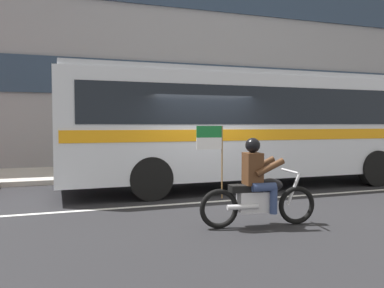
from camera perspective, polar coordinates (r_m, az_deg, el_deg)
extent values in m
plane|color=black|center=(9.68, 1.77, -7.79)|extent=(60.00, 60.00, 0.00)
cube|color=#B7B2A8|center=(14.50, -5.36, -3.91)|extent=(28.00, 3.80, 0.15)
cube|color=silver|center=(9.14, 3.11, -8.42)|extent=(26.60, 0.14, 0.01)
cube|color=gray|center=(17.00, -7.32, 14.71)|extent=(28.00, 0.80, 10.55)
cube|color=#233347|center=(16.32, -6.96, 9.58)|extent=(25.76, 0.10, 1.40)
cube|color=silver|center=(11.53, 9.94, 2.54)|extent=(11.42, 2.66, 2.70)
cube|color=black|center=(11.54, 9.96, 5.27)|extent=(10.51, 2.69, 0.96)
cube|color=orange|center=(11.53, 9.93, 1.54)|extent=(11.19, 2.69, 0.28)
cube|color=#ADB1BA|center=(11.60, 10.00, 9.51)|extent=(11.19, 2.53, 0.16)
cylinder|color=black|center=(9.24, -6.08, -5.06)|extent=(1.04, 0.30, 1.04)
cylinder|color=black|center=(12.52, 25.26, -3.22)|extent=(1.04, 0.30, 1.04)
torus|color=black|center=(7.33, 15.09, -8.65)|extent=(0.70, 0.17, 0.69)
torus|color=black|center=(6.81, 3.99, -9.45)|extent=(0.70, 0.17, 0.69)
cube|color=silver|center=(7.00, 9.37, -8.30)|extent=(0.67, 0.36, 0.36)
ellipsoid|color=black|center=(7.04, 11.30, -5.94)|extent=(0.51, 0.34, 0.24)
cube|color=black|center=(6.88, 7.83, -6.45)|extent=(0.59, 0.33, 0.12)
cylinder|color=silver|center=(7.25, 14.70, -6.36)|extent=(0.28, 0.09, 0.58)
cylinder|color=silver|center=(7.17, 14.16, -3.87)|extent=(0.12, 0.64, 0.04)
cylinder|color=silver|center=(6.76, 7.47, -9.13)|extent=(0.56, 0.16, 0.09)
cube|color=#4C2D19|center=(6.88, 8.87, -3.60)|extent=(0.32, 0.39, 0.56)
sphere|color=black|center=(6.85, 8.90, -0.19)|extent=(0.26, 0.26, 0.26)
cylinder|color=navy|center=(7.14, 9.39, -5.80)|extent=(0.44, 0.20, 0.15)
cylinder|color=navy|center=(7.24, 10.72, -7.60)|extent=(0.13, 0.13, 0.46)
cylinder|color=navy|center=(6.81, 10.50, -6.23)|extent=(0.44, 0.20, 0.15)
cylinder|color=navy|center=(6.92, 11.87, -8.12)|extent=(0.13, 0.13, 0.46)
cylinder|color=#4C2D19|center=(7.15, 10.11, -3.04)|extent=(0.53, 0.17, 0.32)
cylinder|color=#4C2D19|center=(6.78, 11.37, -3.38)|extent=(0.53, 0.17, 0.32)
cylinder|color=olive|center=(6.69, 4.43, -2.68)|extent=(0.02, 0.02, 1.25)
cube|color=#197233|center=(6.60, 2.53, 1.81)|extent=(0.44, 0.07, 0.20)
cube|color=white|center=(6.61, 2.52, 0.08)|extent=(0.44, 0.07, 0.20)
cylinder|color=#4C8C3F|center=(15.57, 14.63, -2.17)|extent=(0.22, 0.22, 0.58)
sphere|color=#4C8C3F|center=(15.55, 14.64, -0.85)|extent=(0.20, 0.20, 0.20)
cylinder|color=#4C8C3F|center=(15.46, 14.91, -2.10)|extent=(0.09, 0.10, 0.09)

